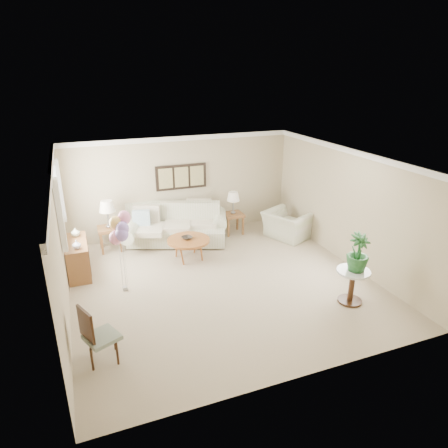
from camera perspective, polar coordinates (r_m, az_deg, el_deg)
name	(u,v)px	position (r m, az deg, el deg)	size (l,w,h in m)	color
ground_plane	(222,282)	(8.45, -0.31, -8.29)	(6.00, 6.00, 0.00)	tan
room_shell	(215,208)	(7.82, -1.32, 2.31)	(6.04, 6.04, 2.60)	tan
wall_art_triptych	(181,177)	(10.51, -6.12, 6.71)	(1.35, 0.06, 0.65)	black
sofa	(177,228)	(10.26, -6.77, -0.51)	(3.00, 1.80, 0.99)	beige
end_table_left	(110,231)	(10.06, -16.02, -0.96)	(0.55, 0.50, 0.60)	brown
end_table_right	(233,217)	(10.69, 1.30, 1.06)	(0.52, 0.48, 0.57)	brown
lamp_left	(107,207)	(9.85, -16.38, 2.33)	(0.38, 0.38, 0.67)	gray
lamp_right	(233,197)	(10.52, 1.33, 3.85)	(0.34, 0.34, 0.59)	gray
coffee_table	(189,241)	(9.27, -5.09, -2.40)	(0.99, 0.99, 0.50)	#A05F27
decor_bowl	(187,238)	(9.26, -5.32, -1.97)	(0.24, 0.24, 0.06)	#2A231D
armchair	(287,225)	(10.60, 8.99, -0.12)	(1.09, 0.95, 0.71)	beige
side_table	(353,278)	(7.92, 17.90, -7.38)	(0.62, 0.62, 0.68)	silver
potted_plant	(358,253)	(7.70, 18.60, -3.89)	(0.41, 0.41, 0.73)	#19511C
accent_chair	(97,334)	(6.44, -17.73, -14.75)	(0.60, 0.60, 0.93)	gray
credenza	(78,258)	(9.19, -20.16, -4.53)	(0.46, 1.20, 0.74)	brown
vase_white	(77,244)	(8.67, -20.32, -2.76)	(0.18, 0.18, 0.18)	silver
vase_sage	(75,232)	(9.31, -20.48, -1.09)	(0.19, 0.19, 0.20)	#B6C1A0
balloon_cluster	(120,229)	(7.82, -14.63, -0.66)	(0.45, 0.45, 1.65)	gray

